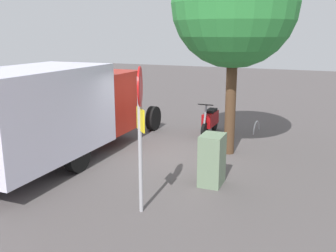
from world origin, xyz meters
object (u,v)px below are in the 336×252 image
(box_truck_near, at_px, (59,108))
(bike_rack_hoop, at_px, (256,132))
(motorcycle, at_px, (210,120))
(stop_sign, at_px, (140,118))
(utility_cabinet, at_px, (212,160))
(street_tree, at_px, (234,4))

(box_truck_near, distance_m, bike_rack_hoop, 7.20)
(motorcycle, distance_m, stop_sign, 6.61)
(utility_cabinet, bearing_deg, stop_sign, -23.68)
(motorcycle, height_order, utility_cabinet, utility_cabinet)
(utility_cabinet, bearing_deg, street_tree, -173.94)
(street_tree, xyz_separation_m, bike_rack_hoop, (-2.87, 0.26, -4.32))
(motorcycle, xyz_separation_m, bike_rack_hoop, (-0.96, 1.48, -0.52))
(motorcycle, xyz_separation_m, utility_cabinet, (4.46, 1.49, 0.10))
(stop_sign, relative_size, street_tree, 0.48)
(stop_sign, bearing_deg, street_tree, 172.59)
(motorcycle, bearing_deg, box_truck_near, -34.38)
(street_tree, bearing_deg, motorcycle, -147.46)
(motorcycle, height_order, bike_rack_hoop, motorcycle)
(box_truck_near, xyz_separation_m, motorcycle, (-4.51, 2.95, -1.02))
(stop_sign, bearing_deg, box_truck_near, -118.06)
(motorcycle, bearing_deg, bike_rack_hoop, 121.89)
(utility_cabinet, bearing_deg, bike_rack_hoop, -179.87)
(street_tree, bearing_deg, stop_sign, -7.41)
(stop_sign, height_order, utility_cabinet, stop_sign)
(box_truck_near, height_order, utility_cabinet, box_truck_near)
(bike_rack_hoop, bearing_deg, motorcycle, -56.87)
(motorcycle, xyz_separation_m, street_tree, (1.91, 1.22, 3.80))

